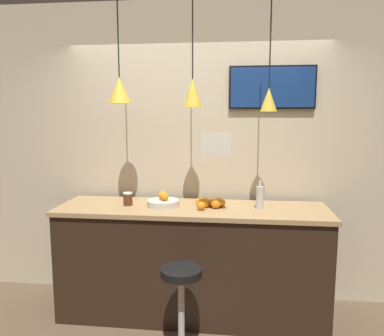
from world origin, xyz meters
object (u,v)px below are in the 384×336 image
at_px(bar_stool, 181,303).
at_px(mounted_tv, 272,87).
at_px(fruit_bowl, 163,202).
at_px(spread_jar, 128,199).
at_px(juice_bottle, 260,197).

bearing_deg(bar_stool, mounted_tv, 54.23).
height_order(bar_stool, fruit_bowl, fruit_bowl).
height_order(fruit_bowl, mounted_tv, mounted_tv).
height_order(spread_jar, mounted_tv, mounted_tv).
bearing_deg(bar_stool, spread_jar, 133.67).
bearing_deg(spread_jar, juice_bottle, 0.00).
bearing_deg(juice_bottle, bar_stool, -135.19).
height_order(fruit_bowl, juice_bottle, juice_bottle).
distance_m(fruit_bowl, spread_jar, 0.32).
distance_m(juice_bottle, mounted_tv, 1.04).
bearing_deg(bar_stool, fruit_bowl, 112.36).
distance_m(bar_stool, juice_bottle, 1.10).
distance_m(bar_stool, mounted_tv, 2.06).
bearing_deg(spread_jar, mounted_tv, 17.04).
xyz_separation_m(bar_stool, spread_jar, (-0.57, 0.60, 0.65)).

